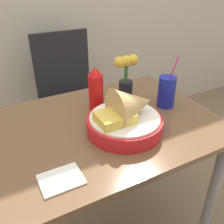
{
  "coord_description": "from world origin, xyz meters",
  "views": [
    {
      "loc": [
        -0.39,
        -0.8,
        1.3
      ],
      "look_at": [
        0.02,
        -0.03,
        0.8
      ],
      "focal_mm": 40.0,
      "sensor_mm": 36.0,
      "label": 1
    }
  ],
  "objects": [
    {
      "name": "ketchup_bottle",
      "position": [
        0.02,
        0.12,
        0.84
      ],
      "size": [
        0.07,
        0.07,
        0.2
      ],
      "color": "red",
      "rests_on": "dining_table"
    },
    {
      "name": "drink_cup",
      "position": [
        0.32,
        -0.0,
        0.8
      ],
      "size": [
        0.08,
        0.08,
        0.25
      ],
      "color": "#192399",
      "rests_on": "dining_table"
    },
    {
      "name": "food_basket",
      "position": [
        0.06,
        -0.09,
        0.8
      ],
      "size": [
        0.3,
        0.3,
        0.19
      ],
      "color": "red",
      "rests_on": "dining_table"
    },
    {
      "name": "chair_far_window",
      "position": [
        0.1,
        0.8,
        0.55
      ],
      "size": [
        0.4,
        0.4,
        0.94
      ],
      "color": "black",
      "rests_on": "ground_plane"
    },
    {
      "name": "napkin",
      "position": [
        -0.27,
        -0.23,
        0.74
      ],
      "size": [
        0.13,
        0.1,
        0.01
      ],
      "color": "white",
      "rests_on": "dining_table"
    },
    {
      "name": "dining_table",
      "position": [
        0.0,
        0.0,
        0.61
      ],
      "size": [
        0.96,
        0.71,
        0.74
      ],
      "color": "brown",
      "rests_on": "ground_plane"
    },
    {
      "name": "flower_vase",
      "position": [
        0.19,
        0.14,
        0.86
      ],
      "size": [
        0.12,
        0.07,
        0.22
      ],
      "color": "black",
      "rests_on": "dining_table"
    }
  ]
}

